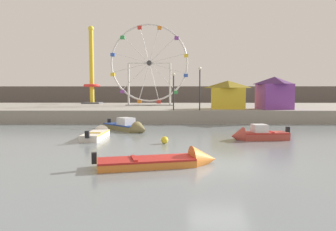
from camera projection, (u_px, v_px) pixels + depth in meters
The scene contains 14 objects.
ground_plane at pixel (218, 164), 13.15m from camera, with size 240.00×240.00×0.00m, color slate.
quay_promenade at pixel (186, 110), 42.20m from camera, with size 110.00×24.78×1.32m, color gray.
distant_town_skyline at pixel (181, 97), 63.40m from camera, with size 140.00×3.00×4.40m, color #564C47.
motorboat_orange_hull at pixel (171, 161), 12.77m from camera, with size 5.21×2.41×1.22m.
motorboat_white_red_stripe at pixel (98, 134), 21.11m from camera, with size 1.21×4.67×1.07m.
motorboat_faded_red at pixel (256, 135), 19.88m from camera, with size 3.89×1.52×1.34m.
motorboat_olive_wood at pixel (129, 127), 24.58m from camera, with size 4.39×4.74×1.41m.
ferris_wheel_white_frame at pixel (149, 65), 42.64m from camera, with size 10.77×1.20×11.25m.
drop_tower_yellow_tower at pixel (92, 76), 49.50m from camera, with size 2.80×2.80×12.43m.
carnival_booth_yellow_awning at pixel (228, 94), 33.30m from camera, with size 4.08×3.39×3.05m.
carnival_booth_purple_stall at pixel (274, 92), 32.54m from camera, with size 3.62×3.69×3.43m.
promenade_lamp_near at pixel (174, 86), 30.79m from camera, with size 0.32×0.32×3.73m.
promenade_lamp_far at pixel (200, 82), 30.38m from camera, with size 0.32×0.32×4.29m.
mooring_buoy_orange at pixel (165, 140), 18.28m from camera, with size 0.44×0.44×0.44m, color yellow.
Camera 1 is at (-2.01, -12.99, 3.00)m, focal length 32.91 mm.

